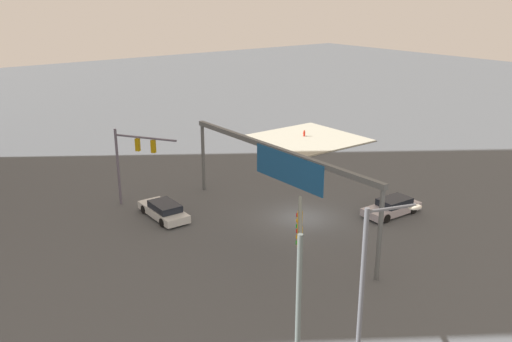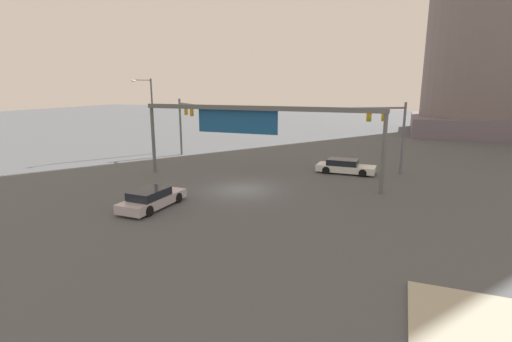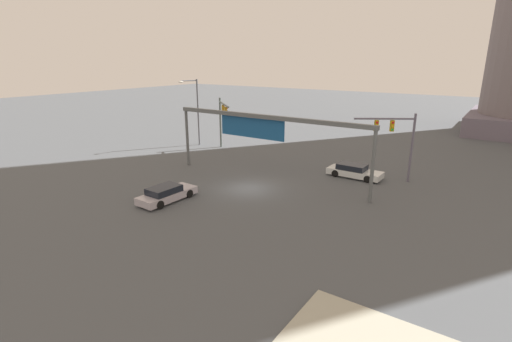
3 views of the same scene
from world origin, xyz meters
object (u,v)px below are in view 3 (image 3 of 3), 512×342
(streetlamp_curved_arm, at_px, (196,107))
(sedan_car_approaching, at_px, (354,171))
(traffic_signal_near_corner, at_px, (397,135))
(sedan_car_waiting_far, at_px, (166,194))
(traffic_signal_opposite_side, at_px, (222,115))

(streetlamp_curved_arm, xyz_separation_m, sedan_car_approaching, (21.20, -1.92, -4.14))
(traffic_signal_near_corner, relative_size, sedan_car_waiting_far, 1.27)
(traffic_signal_near_corner, distance_m, traffic_signal_opposite_side, 20.24)
(traffic_signal_near_corner, relative_size, traffic_signal_opposite_side, 1.00)
(traffic_signal_near_corner, bearing_deg, sedan_car_waiting_far, 15.56)
(sedan_car_waiting_far, bearing_deg, traffic_signal_opposite_side, 26.78)
(traffic_signal_opposite_side, height_order, streetlamp_curved_arm, streetlamp_curved_arm)
(traffic_signal_opposite_side, bearing_deg, streetlamp_curved_arm, -140.77)
(traffic_signal_near_corner, height_order, traffic_signal_opposite_side, traffic_signal_near_corner)
(traffic_signal_near_corner, distance_m, sedan_car_approaching, 4.96)
(sedan_car_waiting_far, bearing_deg, traffic_signal_near_corner, -39.58)
(sedan_car_approaching, xyz_separation_m, sedan_car_waiting_far, (-9.68, -13.93, -0.00))
(sedan_car_approaching, bearing_deg, streetlamp_curved_arm, 175.69)
(streetlamp_curved_arm, bearing_deg, traffic_signal_opposite_side, 105.58)
(streetlamp_curved_arm, height_order, sedan_car_approaching, streetlamp_curved_arm)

